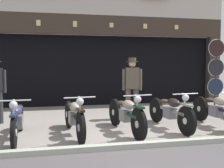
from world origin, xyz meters
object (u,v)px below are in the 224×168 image
at_px(motorcycle_center_right, 170,111).
at_px(advert_board_near, 33,59).
at_px(motorcycle_center, 126,113).
at_px(motorcycle_left, 17,119).
at_px(motorcycle_right, 216,109).
at_px(tyre_sign_pole, 216,68).
at_px(shopkeeper_center, 132,85).
at_px(motorcycle_center_left, 74,116).

distance_m(motorcycle_center_right, advert_board_near, 5.49).
xyz_separation_m(motorcycle_center, motorcycle_center_right, (1.14, 0.14, -0.01)).
height_order(motorcycle_left, motorcycle_right, motorcycle_right).
bearing_deg(advert_board_near, motorcycle_right, -41.59).
bearing_deg(tyre_sign_pole, advert_board_near, 166.06).
height_order(motorcycle_center_right, motorcycle_right, motorcycle_right).
distance_m(tyre_sign_pole, advert_board_near, 6.50).
bearing_deg(shopkeeper_center, tyre_sign_pole, -152.24).
xyz_separation_m(motorcycle_center, tyre_sign_pole, (3.99, 2.64, 0.96)).
bearing_deg(motorcycle_left, motorcycle_right, 179.07).
xyz_separation_m(motorcycle_center, shopkeeper_center, (0.58, 1.48, 0.53)).
height_order(motorcycle_left, shopkeeper_center, shopkeeper_center).
bearing_deg(motorcycle_right, motorcycle_center, 0.29).
relative_size(motorcycle_left, shopkeeper_center, 1.19).
distance_m(motorcycle_center, motorcycle_center_right, 1.15).
distance_m(motorcycle_center_left, motorcycle_center, 1.16).
distance_m(motorcycle_right, tyre_sign_pole, 3.20).
distance_m(motorcycle_right, shopkeeper_center, 2.31).
bearing_deg(shopkeeper_center, motorcycle_center_left, 49.11).
bearing_deg(motorcycle_center_right, motorcycle_center, 1.45).
bearing_deg(shopkeeper_center, motorcycle_center_right, 121.63).
bearing_deg(motorcycle_right, shopkeeper_center, -40.31).
xyz_separation_m(motorcycle_right, tyre_sign_pole, (1.65, 2.56, 0.97)).
height_order(motorcycle_left, motorcycle_center_left, motorcycle_center_left).
relative_size(motorcycle_center, motorcycle_center_right, 1.00).
relative_size(motorcycle_center, tyre_sign_pole, 0.86).
height_order(motorcycle_center, motorcycle_right, motorcycle_center).
height_order(motorcycle_center_left, motorcycle_center, motorcycle_center).
relative_size(tyre_sign_pole, advert_board_near, 2.60).
relative_size(motorcycle_center_left, motorcycle_center_right, 1.00).
height_order(motorcycle_right, shopkeeper_center, shopkeeper_center).
xyz_separation_m(shopkeeper_center, advert_board_near, (-2.90, 2.72, 0.77)).
bearing_deg(motorcycle_center_right, shopkeeper_center, -72.95).
relative_size(motorcycle_center_right, advert_board_near, 2.24).
bearing_deg(motorcycle_left, motorcycle_center_right, -179.32).
xyz_separation_m(motorcycle_left, motorcycle_center_left, (1.17, 0.06, 0.01)).
bearing_deg(motorcycle_right, motorcycle_center_left, -0.57).
bearing_deg(motorcycle_center, motorcycle_center_left, -7.96).
bearing_deg(tyre_sign_pole, motorcycle_right, -122.77).
relative_size(motorcycle_center, shopkeeper_center, 1.21).
bearing_deg(tyre_sign_pole, motorcycle_center, -146.52).
xyz_separation_m(motorcycle_left, tyre_sign_pole, (6.31, 2.68, 0.98)).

